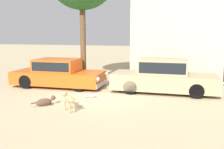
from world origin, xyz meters
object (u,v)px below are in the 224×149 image
at_px(parked_sedan_nearest, 58,73).
at_px(stray_dog_tan, 68,99).
at_px(parked_sedan_second, 163,76).
at_px(stray_dog_spotted, 45,102).
at_px(stray_cat, 91,96).

height_order(parked_sedan_nearest, stray_dog_tan, parked_sedan_nearest).
bearing_deg(parked_sedan_second, stray_dog_spotted, -141.30).
bearing_deg(stray_dog_spotted, parked_sedan_nearest, 60.40).
bearing_deg(stray_cat, parked_sedan_second, 178.50).
bearing_deg(stray_dog_tan, stray_cat, -56.01).
distance_m(parked_sedan_second, stray_cat, 3.39).
relative_size(parked_sedan_nearest, stray_dog_spotted, 6.06).
bearing_deg(parked_sedan_second, stray_dog_tan, -129.41).
bearing_deg(stray_dog_tan, parked_sedan_nearest, -19.97).
xyz_separation_m(parked_sedan_second, stray_dog_spotted, (-4.12, -3.19, -0.59)).
height_order(parked_sedan_second, stray_cat, parked_sedan_second).
height_order(stray_dog_spotted, stray_cat, stray_dog_spotted).
height_order(stray_dog_spotted, stray_dog_tan, stray_dog_tan).
xyz_separation_m(parked_sedan_nearest, stray_dog_tan, (2.08, -3.57, -0.24)).
relative_size(parked_sedan_second, stray_dog_spotted, 6.25).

